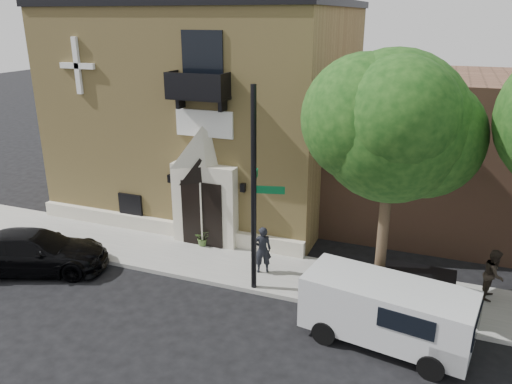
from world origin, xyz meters
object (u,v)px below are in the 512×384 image
pedestrian_far (494,274)px  street_sign (254,192)px  black_sedan (34,252)px  fire_hydrant (386,301)px  dumpster (418,292)px  cargo_van (393,313)px  pedestrian_near (262,250)px

pedestrian_far → street_sign: bearing=118.1°
black_sedan → street_sign: (7.84, 1.49, 2.76)m
fire_hydrant → pedestrian_far: (3.03, 2.11, 0.41)m
street_sign → pedestrian_far: street_sign is taller
street_sign → dumpster: bearing=-9.6°
cargo_van → dumpster: 1.83m
street_sign → fire_hydrant: (4.26, -0.02, -2.93)m
dumpster → fire_hydrant: bearing=-153.4°
cargo_van → pedestrian_near: (-4.67, 2.42, -0.03)m
dumpster → pedestrian_far: size_ratio=1.25×
pedestrian_far → dumpster: bearing=140.5°
dumpster → pedestrian_far: 2.77m
black_sedan → street_sign: size_ratio=0.76×
street_sign → fire_hydrant: street_sign is taller
black_sedan → pedestrian_near: pedestrian_near is taller
black_sedan → fire_hydrant: bearing=-104.8°
street_sign → dumpster: size_ratio=3.23×
cargo_van → fire_hydrant: (-0.31, 1.34, -0.47)m
black_sedan → pedestrian_far: (15.12, 3.58, 0.24)m
fire_hydrant → dumpster: (0.86, 0.40, 0.26)m
dumpster → pedestrian_far: (2.17, 1.71, 0.15)m
fire_hydrant → pedestrian_near: bearing=166.1°
dumpster → cargo_van: bearing=-106.0°
street_sign → pedestrian_far: size_ratio=4.03×
pedestrian_near → cargo_van: bearing=124.9°
cargo_van → black_sedan: bearing=-170.3°
cargo_van → pedestrian_far: bearing=60.8°
black_sedan → cargo_van: 12.40m
fire_hydrant → cargo_van: bearing=-77.1°
cargo_van → pedestrian_far: size_ratio=2.88×
cargo_van → pedestrian_near: size_ratio=2.78×
fire_hydrant → pedestrian_near: size_ratio=0.49×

